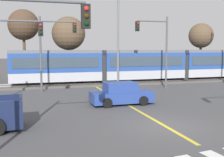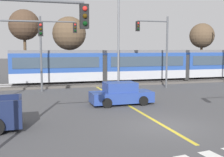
{
  "view_description": "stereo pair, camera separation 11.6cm",
  "coord_description": "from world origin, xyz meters",
  "px_view_note": "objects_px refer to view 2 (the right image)",
  "views": [
    {
      "loc": [
        -6.33,
        -12.11,
        3.8
      ],
      "look_at": [
        -0.51,
        7.48,
        1.6
      ],
      "focal_mm": 45.0,
      "sensor_mm": 36.0,
      "label": 1
    },
    {
      "loc": [
        -6.22,
        -12.14,
        3.8
      ],
      "look_at": [
        -0.51,
        7.48,
        1.6
      ],
      "focal_mm": 45.0,
      "sensor_mm": 36.0,
      "label": 2
    }
  ],
  "objects_px": {
    "street_lamp_centre": "(121,31)",
    "bare_tree_west": "(24,25)",
    "traffic_light_far_right": "(158,42)",
    "bare_tree_far_east": "(202,36)",
    "bare_tree_east": "(69,34)",
    "traffic_light_mid_left": "(0,46)",
    "sedan_crossing": "(121,94)",
    "traffic_light_far_left": "(53,43)",
    "light_rail_tram": "(144,64)",
    "traffic_light_near_left": "(22,45)"
  },
  "relations": [
    {
      "from": "traffic_light_mid_left",
      "to": "bare_tree_west",
      "type": "height_order",
      "value": "bare_tree_west"
    },
    {
      "from": "light_rail_tram",
      "to": "sedan_crossing",
      "type": "relative_size",
      "value": 6.63
    },
    {
      "from": "traffic_light_near_left",
      "to": "bare_tree_far_east",
      "type": "relative_size",
      "value": 0.84
    },
    {
      "from": "street_lamp_centre",
      "to": "traffic_light_far_left",
      "type": "bearing_deg",
      "value": -173.26
    },
    {
      "from": "traffic_light_mid_left",
      "to": "street_lamp_centre",
      "type": "bearing_deg",
      "value": 34.1
    },
    {
      "from": "traffic_light_mid_left",
      "to": "bare_tree_east",
      "type": "distance_m",
      "value": 14.91
    },
    {
      "from": "sedan_crossing",
      "to": "traffic_light_near_left",
      "type": "height_order",
      "value": "traffic_light_near_left"
    },
    {
      "from": "light_rail_tram",
      "to": "bare_tree_east",
      "type": "relative_size",
      "value": 3.78
    },
    {
      "from": "sedan_crossing",
      "to": "bare_tree_far_east",
      "type": "height_order",
      "value": "bare_tree_far_east"
    },
    {
      "from": "traffic_light_far_left",
      "to": "sedan_crossing",
      "type": "bearing_deg",
      "value": -61.74
    },
    {
      "from": "traffic_light_far_right",
      "to": "bare_tree_far_east",
      "type": "distance_m",
      "value": 13.92
    },
    {
      "from": "sedan_crossing",
      "to": "traffic_light_mid_left",
      "type": "xyz_separation_m",
      "value": [
        -7.7,
        1.14,
        3.27
      ]
    },
    {
      "from": "light_rail_tram",
      "to": "traffic_light_far_right",
      "type": "bearing_deg",
      "value": -96.14
    },
    {
      "from": "traffic_light_near_left",
      "to": "sedan_crossing",
      "type": "bearing_deg",
      "value": 50.49
    },
    {
      "from": "traffic_light_far_right",
      "to": "sedan_crossing",
      "type": "bearing_deg",
      "value": -131.73
    },
    {
      "from": "sedan_crossing",
      "to": "traffic_light_mid_left",
      "type": "height_order",
      "value": "traffic_light_mid_left"
    },
    {
      "from": "traffic_light_far_right",
      "to": "traffic_light_mid_left",
      "type": "relative_size",
      "value": 1.15
    },
    {
      "from": "sedan_crossing",
      "to": "traffic_light_far_right",
      "type": "relative_size",
      "value": 0.62
    },
    {
      "from": "traffic_light_near_left",
      "to": "traffic_light_mid_left",
      "type": "bearing_deg",
      "value": 100.43
    },
    {
      "from": "street_lamp_centre",
      "to": "bare_tree_far_east",
      "type": "relative_size",
      "value": 1.35
    },
    {
      "from": "traffic_light_far_left",
      "to": "bare_tree_east",
      "type": "relative_size",
      "value": 0.88
    },
    {
      "from": "sedan_crossing",
      "to": "bare_tree_west",
      "type": "bearing_deg",
      "value": 112.48
    },
    {
      "from": "traffic_light_far_right",
      "to": "street_lamp_centre",
      "type": "height_order",
      "value": "street_lamp_centre"
    },
    {
      "from": "traffic_light_far_left",
      "to": "bare_tree_east",
      "type": "height_order",
      "value": "bare_tree_east"
    },
    {
      "from": "traffic_light_far_right",
      "to": "street_lamp_centre",
      "type": "xyz_separation_m",
      "value": [
        -3.08,
        1.76,
        1.06
      ]
    },
    {
      "from": "traffic_light_mid_left",
      "to": "bare_tree_east",
      "type": "relative_size",
      "value": 0.79
    },
    {
      "from": "traffic_light_far_right",
      "to": "bare_tree_far_east",
      "type": "relative_size",
      "value": 0.95
    },
    {
      "from": "light_rail_tram",
      "to": "traffic_light_far_left",
      "type": "height_order",
      "value": "traffic_light_far_left"
    },
    {
      "from": "traffic_light_mid_left",
      "to": "traffic_light_near_left",
      "type": "bearing_deg",
      "value": -79.57
    },
    {
      "from": "street_lamp_centre",
      "to": "bare_tree_west",
      "type": "bearing_deg",
      "value": 140.55
    },
    {
      "from": "sedan_crossing",
      "to": "street_lamp_centre",
      "type": "xyz_separation_m",
      "value": [
        2.58,
        8.1,
        4.75
      ]
    },
    {
      "from": "street_lamp_centre",
      "to": "bare_tree_far_east",
      "type": "height_order",
      "value": "street_lamp_centre"
    },
    {
      "from": "bare_tree_west",
      "to": "bare_tree_east",
      "type": "distance_m",
      "value": 5.08
    },
    {
      "from": "traffic_light_mid_left",
      "to": "traffic_light_far_left",
      "type": "height_order",
      "value": "traffic_light_far_left"
    },
    {
      "from": "sedan_crossing",
      "to": "bare_tree_far_east",
      "type": "relative_size",
      "value": 0.59
    },
    {
      "from": "sedan_crossing",
      "to": "street_lamp_centre",
      "type": "distance_m",
      "value": 9.74
    },
    {
      "from": "traffic_light_near_left",
      "to": "street_lamp_centre",
      "type": "xyz_separation_m",
      "value": [
        8.71,
        15.53,
        1.52
      ]
    },
    {
      "from": "traffic_light_far_right",
      "to": "light_rail_tram",
      "type": "bearing_deg",
      "value": 83.86
    },
    {
      "from": "bare_tree_east",
      "to": "traffic_light_mid_left",
      "type": "bearing_deg",
      "value": -114.73
    },
    {
      "from": "sedan_crossing",
      "to": "traffic_light_far_right",
      "type": "distance_m",
      "value": 9.27
    },
    {
      "from": "bare_tree_west",
      "to": "traffic_light_mid_left",
      "type": "bearing_deg",
      "value": -95.12
    },
    {
      "from": "traffic_light_near_left",
      "to": "traffic_light_far_left",
      "type": "relative_size",
      "value": 0.92
    },
    {
      "from": "traffic_light_far_left",
      "to": "bare_tree_west",
      "type": "height_order",
      "value": "bare_tree_west"
    },
    {
      "from": "traffic_light_far_right",
      "to": "bare_tree_west",
      "type": "relative_size",
      "value": 0.83
    },
    {
      "from": "sedan_crossing",
      "to": "traffic_light_far_left",
      "type": "bearing_deg",
      "value": 118.26
    },
    {
      "from": "traffic_light_near_left",
      "to": "street_lamp_centre",
      "type": "bearing_deg",
      "value": 60.72
    },
    {
      "from": "sedan_crossing",
      "to": "traffic_light_far_left",
      "type": "distance_m",
      "value": 9.06
    },
    {
      "from": "light_rail_tram",
      "to": "traffic_light_far_right",
      "type": "distance_m",
      "value": 5.07
    },
    {
      "from": "light_rail_tram",
      "to": "traffic_light_near_left",
      "type": "distance_m",
      "value": 22.06
    },
    {
      "from": "bare_tree_far_east",
      "to": "bare_tree_west",
      "type": "bearing_deg",
      "value": 179.21
    }
  ]
}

